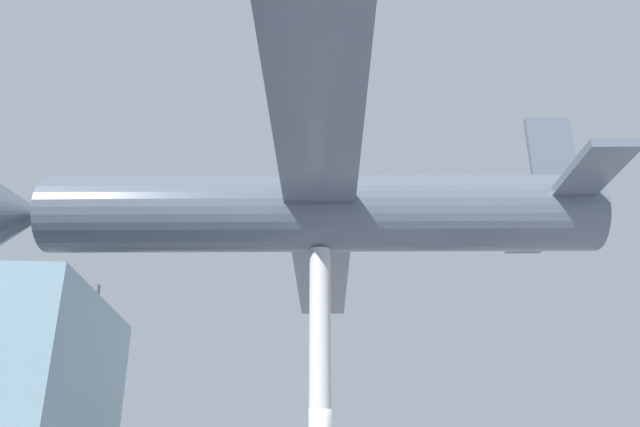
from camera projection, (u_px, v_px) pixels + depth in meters
support_pylon_central at (320, 384)px, 13.31m from camera, size 0.48×0.48×6.05m
suspended_airplane at (310, 213)px, 14.82m from camera, size 19.84×14.67×3.47m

